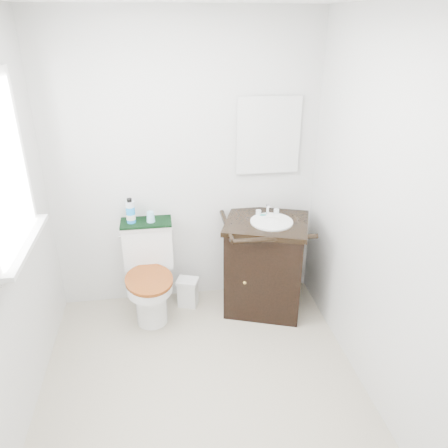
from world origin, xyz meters
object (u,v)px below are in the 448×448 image
object	(u,v)px
vanity	(265,263)
cup	(151,217)
mouthwash_bottle	(130,212)
toilet	(150,277)
trash_bin	(188,292)

from	to	relation	value
vanity	cup	xyz separation A→B (m)	(-0.93, 0.17, 0.41)
mouthwash_bottle	cup	world-z (taller)	mouthwash_bottle
mouthwash_bottle	cup	size ratio (longest dim) A/B	2.40
cup	toilet	bearing A→B (deg)	-110.54
toilet	vanity	world-z (taller)	vanity
toilet	trash_bin	world-z (taller)	toilet
vanity	toilet	bearing A→B (deg)	176.16
mouthwash_bottle	cup	bearing A→B (deg)	-3.98
vanity	cup	distance (m)	1.03
trash_bin	mouthwash_bottle	size ratio (longest dim) A/B	1.24
vanity	mouthwash_bottle	distance (m)	1.20
vanity	trash_bin	world-z (taller)	vanity
trash_bin	cup	bearing A→B (deg)	166.76
trash_bin	mouthwash_bottle	bearing A→B (deg)	170.07
toilet	cup	world-z (taller)	cup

